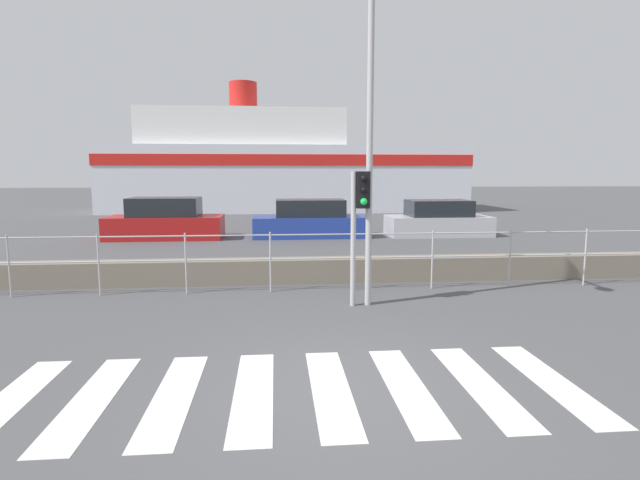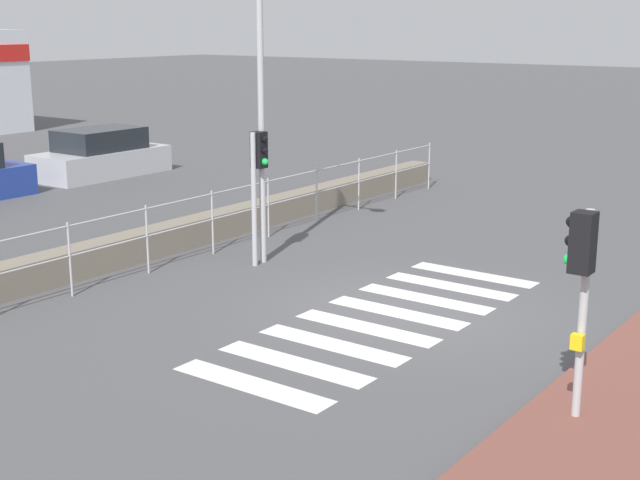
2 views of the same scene
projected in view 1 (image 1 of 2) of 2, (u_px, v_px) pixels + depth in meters
The scene contains 10 objects.
ground_plane at pixel (342, 389), 5.85m from camera, with size 160.00×160.00×0.00m, color #4C4C4F.
crosswalk at pixel (293, 391), 5.79m from camera, with size 6.75×2.40×0.01m.
seawall at pixel (309, 270), 11.52m from camera, with size 21.44×0.55×0.56m.
harbor_fence at pixel (312, 253), 10.59m from camera, with size 19.34×0.04×1.28m.
traffic_light_far at pixel (359, 208), 9.27m from camera, with size 0.34×0.32×2.54m.
streetlamp at pixel (373, 107), 8.84m from camera, with size 0.32×1.31×5.88m.
ferry_boat at pixel (278, 169), 33.12m from camera, with size 23.06×6.30×8.29m.
parked_car_red at pixel (166, 221), 19.09m from camera, with size 4.31×1.87×1.57m.
parked_car_blue at pixel (310, 221), 19.58m from camera, with size 4.45×1.72×1.47m.
parked_car_silver at pixel (438, 220), 20.04m from camera, with size 4.05×1.87×1.42m.
Camera 1 is at (-0.76, -5.51, 2.53)m, focal length 28.00 mm.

